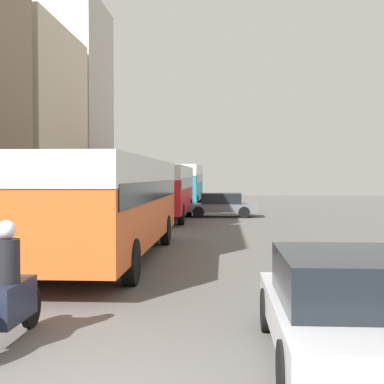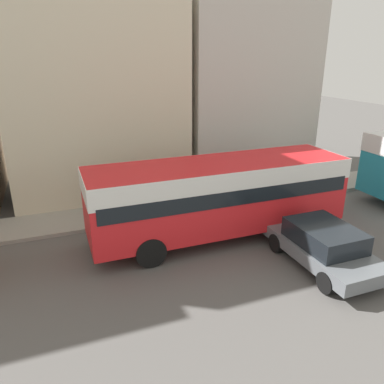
% 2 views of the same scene
% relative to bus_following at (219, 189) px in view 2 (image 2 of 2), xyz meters
% --- Properties ---
extents(building_far_terrace, '(6.79, 7.75, 9.32)m').
position_rel_bus_following_xyz_m(building_far_terrace, '(-7.66, -3.26, 2.80)').
color(building_far_terrace, beige).
rests_on(building_far_terrace, ground_plane).
extents(building_end_row, '(6.52, 6.63, 12.95)m').
position_rel_bus_following_xyz_m(building_end_row, '(-7.52, 4.24, 4.61)').
color(building_end_row, beige).
rests_on(building_end_row, ground_plane).
extents(bus_following, '(2.58, 9.33, 2.85)m').
position_rel_bus_following_xyz_m(bus_following, '(0.00, 0.00, 0.00)').
color(bus_following, red).
rests_on(bus_following, ground_plane).
extents(car_crossing, '(4.09, 1.96, 1.36)m').
position_rel_bus_following_xyz_m(car_crossing, '(3.03, 2.25, -1.14)').
color(car_crossing, slate).
rests_on(car_crossing, ground_plane).
extents(pedestrian_near_curb, '(0.42, 0.42, 1.70)m').
position_rel_bus_following_xyz_m(pedestrian_near_curb, '(-3.58, -3.28, -0.86)').
color(pedestrian_near_curb, '#232838').
rests_on(pedestrian_near_curb, sidewalk).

